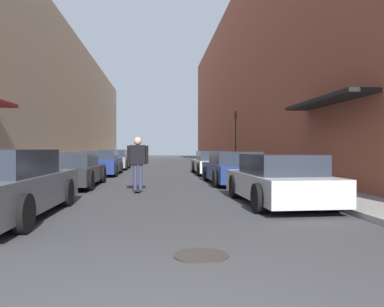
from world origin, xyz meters
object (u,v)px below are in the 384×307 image
Objects in this scene: parked_car_right_2 at (212,163)px; skateboarder at (138,158)px; parked_car_left_0 at (2,185)px; parked_car_left_2 at (102,163)px; parked_car_left_4 at (120,158)px; manhole_cover at (201,255)px; parked_car_right_1 at (233,168)px; traffic_light at (236,133)px; parked_car_left_1 at (71,170)px; parked_car_left_3 at (113,160)px; parked_car_right_0 at (279,180)px.

skateboarder is (-3.58, -8.10, 0.46)m from parked_car_right_2.
parked_car_right_2 is at bearing 64.27° from parked_car_left_0.
parked_car_left_2 is at bearing -178.72° from parked_car_right_2.
parked_car_left_4 is 26.08m from manhole_cover.
parked_car_right_1 is at bearing 48.67° from parked_car_left_0.
parked_car_left_4 is (-0.14, 10.63, -0.01)m from parked_car_left_2.
parked_car_left_4 is 12.10m from parked_car_right_2.
parked_car_left_4 is 10.25m from traffic_light.
traffic_light is (2.27, 4.75, 1.81)m from parked_car_right_2.
parked_car_left_2 is at bearing -149.07° from traffic_light.
parked_car_left_1 is at bearing 112.03° from manhole_cover.
traffic_light reaches higher than manhole_cover.
manhole_cover is 20.75m from traffic_light.
parked_car_left_3 is 5.92× the size of manhole_cover.
parked_car_left_3 is 2.37× the size of skateboarder.
parked_car_left_1 reaches higher than parked_car_right_0.
parked_car_left_0 reaches higher than parked_car_left_3.
parked_car_right_2 is (6.02, -10.50, 0.01)m from parked_car_left_4.
parked_car_left_1 is 6.10m from parked_car_left_2.
parked_car_right_1 is at bearing -89.85° from parked_car_right_2.
skateboarder is (-3.59, -2.50, 0.47)m from parked_car_right_1.
parked_car_left_0 is at bearing -131.33° from parked_car_right_1.
parked_car_left_1 is 1.03× the size of parked_car_left_2.
parked_car_right_2 is at bearing 45.74° from parked_car_left_1.
parked_car_left_2 is 0.94× the size of parked_car_right_2.
parked_car_left_0 is 6.16m from parked_car_right_0.
parked_car_left_1 is at bearing -127.20° from traffic_light.
parked_car_left_1 is at bearing -91.76° from parked_car_left_2.
parked_car_left_4 is at bearing 90.76° from parked_car_left_2.
parked_car_left_0 reaches higher than manhole_cover.
parked_car_left_0 is at bearing 141.00° from manhole_cover.
parked_car_right_0 is at bearing 60.40° from manhole_cover.
parked_car_left_0 is 1.14× the size of parked_car_right_0.
skateboarder reaches higher than parked_car_left_4.
parked_car_right_1 is 6.46× the size of manhole_cover.
parked_car_left_2 is 8.30m from skateboarder.
manhole_cover is (3.53, -20.70, -0.63)m from parked_car_left_3.
parked_car_left_1 is 1.03× the size of parked_car_right_1.
parked_car_left_3 is 8.40m from traffic_light.
traffic_light reaches higher than parked_car_left_0.
parked_car_right_2 is (5.88, 0.13, -0.01)m from parked_car_left_2.
parked_car_left_4 is 1.04× the size of parked_car_right_1.
parked_car_left_3 is at bearing 137.74° from parked_car_right_2.
parked_car_left_3 is at bearing 118.38° from parked_car_right_1.
parked_car_left_3 reaches higher than parked_car_right_0.
parked_car_left_3 is at bearing 175.64° from traffic_light.
parked_car_right_0 is 2.36× the size of skateboarder.
parked_car_left_2 is at bearing 102.95° from manhole_cover.
parked_car_left_4 is at bearing 91.20° from parked_car_left_3.
manhole_cover is (3.68, -9.10, -0.60)m from parked_car_left_1.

